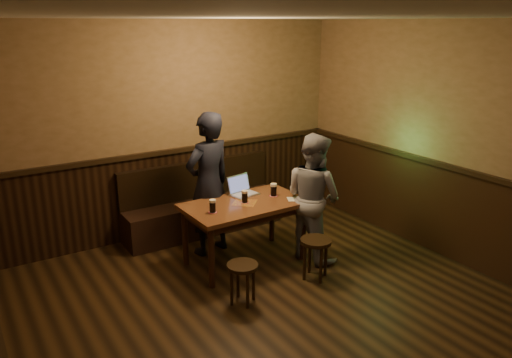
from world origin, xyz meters
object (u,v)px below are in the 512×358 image
object	(u,v)px
pub_table	(245,211)
pint_mid	(245,197)
person_suit	(209,184)
person_grey	(313,197)
stool_left	(243,272)
pint_right	(274,190)
stool_right	(316,247)
pint_left	(213,206)
bench	(202,209)
laptop	(242,190)

from	to	relation	value
pub_table	pint_mid	xyz separation A→B (m)	(0.00, 0.00, 0.17)
person_suit	person_grey	size ratio (longest dim) A/B	1.15
pint_mid	person_suit	xyz separation A→B (m)	(-0.22, 0.49, 0.06)
stool_left	pint_right	size ratio (longest dim) A/B	2.73
stool_right	pint_left	bearing A→B (deg)	142.97
bench	pint_left	distance (m)	1.38
pint_right	person_suit	distance (m)	0.79
pint_left	pint_mid	world-z (taller)	same
stool_left	person_grey	xyz separation A→B (m)	(1.26, 0.46, 0.43)
bench	laptop	bearing A→B (deg)	-81.45
stool_left	laptop	distance (m)	1.31
pint_left	stool_right	bearing A→B (deg)	-37.03
stool_left	stool_right	bearing A→B (deg)	0.57
pub_table	person_grey	bearing A→B (deg)	-22.95
pint_right	pub_table	bearing A→B (deg)	-178.02
pint_right	person_grey	world-z (taller)	person_grey
pint_left	laptop	size ratio (longest dim) A/B	0.42
person_grey	person_suit	bearing A→B (deg)	43.35
person_grey	stool_left	bearing A→B (deg)	102.73
bench	person_grey	size ratio (longest dim) A/B	1.42
bench	stool_right	distance (m)	1.95
stool_right	laptop	xyz separation A→B (m)	(-0.33, 1.04, 0.44)
pint_left	person_grey	bearing A→B (deg)	-10.81
pub_table	pint_left	size ratio (longest dim) A/B	9.47
pub_table	stool_right	size ratio (longest dim) A/B	3.03
stool_left	laptop	bearing A→B (deg)	59.25
stool_right	stool_left	bearing A→B (deg)	-179.43
laptop	pint_left	bearing A→B (deg)	-159.21
bench	pint_mid	xyz separation A→B (m)	(0.00, -1.12, 0.52)
pint_mid	pint_right	size ratio (longest dim) A/B	0.95
laptop	person_suit	distance (m)	0.41
pint_mid	pint_right	xyz separation A→B (m)	(0.41, 0.01, 0.00)
person_suit	bench	bearing A→B (deg)	-120.67
pint_left	pint_right	world-z (taller)	pint_right
person_suit	person_grey	bearing A→B (deg)	128.63
stool_right	pint_right	distance (m)	0.90
pub_table	pint_right	bearing A→B (deg)	0.98
pint_left	pint_mid	size ratio (longest dim) A/B	1.00
person_suit	stool_right	bearing A→B (deg)	105.92
pint_mid	laptop	xyz separation A→B (m)	(0.12, 0.27, -0.02)
pint_left	bench	bearing A→B (deg)	69.20
pint_mid	pint_right	world-z (taller)	pint_right
stool_left	pint_left	size ratio (longest dim) A/B	2.88
bench	person_suit	world-z (taller)	person_suit
stool_left	laptop	size ratio (longest dim) A/B	1.20
pint_mid	person_grey	size ratio (longest dim) A/B	0.10
pub_table	person_suit	bearing A→B (deg)	112.51
pub_table	pint_left	world-z (taller)	pint_left
stool_left	stool_right	distance (m)	0.95
stool_left	person_suit	xyz separation A→B (m)	(0.28, 1.26, 0.54)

